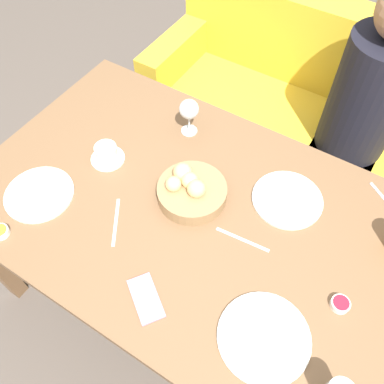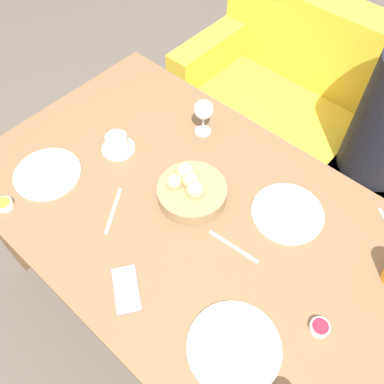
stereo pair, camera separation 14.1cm
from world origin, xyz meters
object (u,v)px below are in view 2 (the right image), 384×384
at_px(seated_person, 378,152).
at_px(plate_near_left, 47,174).
at_px(plate_near_right, 234,347).
at_px(plate_far_center, 287,213).
at_px(knife_silver, 113,211).
at_px(couch, 340,143).
at_px(wine_glass, 204,111).
at_px(jam_bowl_honey, 4,204).
at_px(bread_basket, 191,190).
at_px(coffee_cup, 117,144).
at_px(cell_phone, 126,289).
at_px(fork_silver, 233,247).
at_px(jam_bowl_berry, 320,327).

distance_m(seated_person, plate_near_left, 1.43).
height_order(plate_near_right, plate_far_center, same).
relative_size(plate_far_center, knife_silver, 1.52).
xyz_separation_m(couch, seated_person, (0.21, -0.15, 0.22)).
bearing_deg(knife_silver, seated_person, 64.35).
bearing_deg(plate_far_center, plate_near_left, -149.34).
distance_m(plate_near_left, wine_glass, 0.63).
relative_size(plate_near_left, knife_silver, 1.49).
xyz_separation_m(wine_glass, jam_bowl_honey, (-0.28, -0.73, -0.10)).
distance_m(seated_person, wine_glass, 0.88).
bearing_deg(plate_far_center, couch, 99.47).
bearing_deg(bread_basket, coffee_cup, -176.58).
height_order(couch, cell_phone, couch).
distance_m(bread_basket, plate_near_left, 0.54).
bearing_deg(wine_glass, coffee_cup, -122.43).
relative_size(bread_basket, wine_glass, 1.56).
height_order(bread_basket, cell_phone, bread_basket).
bearing_deg(plate_near_right, cell_phone, -166.39).
relative_size(couch, wine_glass, 11.48).
xyz_separation_m(couch, plate_near_left, (-0.61, -1.30, 0.44)).
xyz_separation_m(seated_person, plate_far_center, (-0.07, -0.70, 0.22)).
bearing_deg(couch, seated_person, -35.30).
bearing_deg(knife_silver, plate_near_right, -7.66).
relative_size(coffee_cup, fork_silver, 0.68).
bearing_deg(coffee_cup, jam_bowl_berry, -4.87).
bearing_deg(knife_silver, couch, 75.97).
distance_m(jam_bowl_berry, jam_bowl_honey, 1.10).
bearing_deg(knife_silver, plate_near_left, -169.58).
relative_size(seated_person, fork_silver, 6.68).
bearing_deg(fork_silver, knife_silver, -157.00).
bearing_deg(seated_person, coffee_cup, -129.21).
height_order(jam_bowl_honey, cell_phone, jam_bowl_honey).
xyz_separation_m(jam_bowl_honey, knife_silver, (0.29, 0.24, -0.01)).
xyz_separation_m(wine_glass, fork_silver, (0.41, -0.32, -0.11)).
bearing_deg(plate_far_center, coffee_cup, -164.06).
height_order(knife_silver, cell_phone, cell_phone).
distance_m(coffee_cup, fork_silver, 0.60).
height_order(plate_far_center, coffee_cup, coffee_cup).
height_order(couch, jam_bowl_berry, couch).
xyz_separation_m(wine_glass, jam_bowl_berry, (0.76, -0.37, -0.10)).
bearing_deg(seated_person, plate_near_left, -125.69).
relative_size(bread_basket, fork_silver, 1.30).
relative_size(wine_glass, jam_bowl_berry, 2.72).
bearing_deg(plate_near_left, couch, 64.83).
height_order(plate_far_center, jam_bowl_honey, jam_bowl_honey).
height_order(coffee_cup, cell_phone, coffee_cup).
bearing_deg(knife_silver, cell_phone, -33.89).
bearing_deg(fork_silver, plate_near_left, -162.22).
relative_size(jam_bowl_honey, knife_silver, 0.35).
distance_m(couch, jam_bowl_honey, 1.66).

